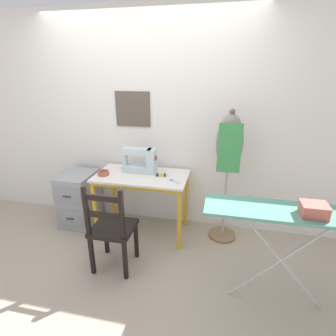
{
  "coord_description": "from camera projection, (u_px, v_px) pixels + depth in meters",
  "views": [
    {
      "loc": [
        0.89,
        -2.37,
        1.88
      ],
      "look_at": [
        0.32,
        0.26,
        0.87
      ],
      "focal_mm": 28.0,
      "sensor_mm": 36.0,
      "label": 1
    }
  ],
  "objects": [
    {
      "name": "ironing_board",
      "position": [
        289.0,
        216.0,
        1.97
      ],
      "size": [
        1.27,
        0.34,
        0.9
      ],
      "color": "#518E7A",
      "rests_on": "ground_plane"
    },
    {
      "name": "wall_back",
      "position": [
        149.0,
        124.0,
        3.15
      ],
      "size": [
        10.0,
        0.07,
        2.55
      ],
      "color": "silver",
      "rests_on": "ground_plane"
    },
    {
      "name": "dress_form",
      "position": [
        229.0,
        152.0,
        2.79
      ],
      "size": [
        0.32,
        0.32,
        1.52
      ],
      "color": "#846647",
      "rests_on": "ground_plane"
    },
    {
      "name": "wooden_chair",
      "position": [
        112.0,
        229.0,
        2.52
      ],
      "size": [
        0.4,
        0.38,
        0.94
      ],
      "color": "black",
      "rests_on": "ground_plane"
    },
    {
      "name": "sewing_machine",
      "position": [
        141.0,
        161.0,
        3.05
      ],
      "size": [
        0.4,
        0.16,
        0.31
      ],
      "color": "silver",
      "rests_on": "sewing_table"
    },
    {
      "name": "thread_spool_near_machine",
      "position": [
        157.0,
        175.0,
        2.96
      ],
      "size": [
        0.04,
        0.04,
        0.03
      ],
      "color": "black",
      "rests_on": "sewing_table"
    },
    {
      "name": "filing_cabinet",
      "position": [
        79.0,
        199.0,
        3.35
      ],
      "size": [
        0.39,
        0.5,
        0.68
      ],
      "color": "#93999E",
      "rests_on": "ground_plane"
    },
    {
      "name": "sewing_table",
      "position": [
        141.0,
        183.0,
        3.03
      ],
      "size": [
        1.06,
        0.58,
        0.75
      ],
      "color": "silver",
      "rests_on": "ground_plane"
    },
    {
      "name": "fabric_bowl",
      "position": [
        103.0,
        173.0,
        3.0
      ],
      "size": [
        0.13,
        0.13,
        0.05
      ],
      "color": "#B25647",
      "rests_on": "sewing_table"
    },
    {
      "name": "thread_spool_mid_table",
      "position": [
        161.0,
        175.0,
        2.95
      ],
      "size": [
        0.04,
        0.04,
        0.04
      ],
      "color": "yellow",
      "rests_on": "sewing_table"
    },
    {
      "name": "storage_box",
      "position": [
        314.0,
        210.0,
        1.87
      ],
      "size": [
        0.18,
        0.15,
        0.1
      ],
      "color": "#AD564C",
      "rests_on": "ironing_board"
    },
    {
      "name": "ground_plane",
      "position": [
        136.0,
        245.0,
        3.01
      ],
      "size": [
        14.0,
        14.0,
        0.0
      ],
      "primitive_type": "plane",
      "color": "tan"
    },
    {
      "name": "thread_spool_far_edge",
      "position": [
        165.0,
        175.0,
        2.95
      ],
      "size": [
        0.03,
        0.03,
        0.04
      ],
      "color": "black",
      "rests_on": "sewing_table"
    },
    {
      "name": "scissors",
      "position": [
        173.0,
        181.0,
        2.84
      ],
      "size": [
        0.14,
        0.11,
        0.01
      ],
      "color": "silver",
      "rests_on": "sewing_table"
    }
  ]
}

